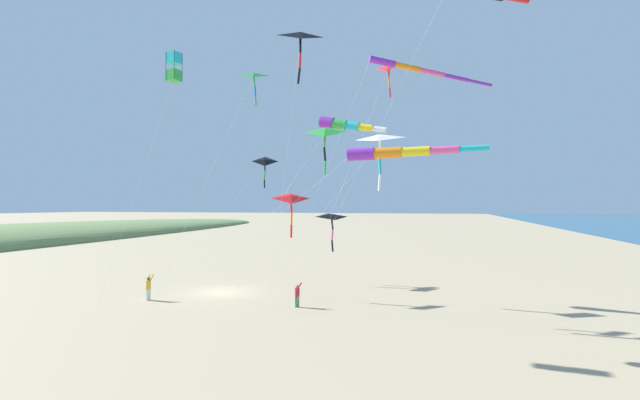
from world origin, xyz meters
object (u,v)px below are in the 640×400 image
object	(u,v)px
kite_delta_magenta_far_left	(265,162)
kite_delta_striped_overhead	(291,199)
kite_delta_purple_drifting	(254,76)
kite_delta_long_streamer_left	(389,67)
kite_windsock_long_streamer_right	(414,69)
kite_delta_teal_far_right	(300,36)
person_child_green_jacket	(297,294)
person_adult_flyer	(148,286)
kite_windsock_blue_topmost	(343,125)
kite_box_black_fish_shape	(174,67)
kite_delta_yellow_midlevel	(325,132)
kite_windsock_red_high_left	(396,153)
kite_delta_white_trailing	(332,217)
kite_delta_orange_high_right	(380,139)

from	to	relation	value
kite_delta_magenta_far_left	kite_delta_striped_overhead	world-z (taller)	kite_delta_magenta_far_left
kite_delta_purple_drifting	kite_delta_long_streamer_left	bearing A→B (deg)	27.54
kite_windsock_long_streamer_right	kite_delta_teal_far_right	world-z (taller)	kite_delta_teal_far_right
person_child_green_jacket	kite_delta_teal_far_right	xyz separation A→B (m)	(0.90, -2.15, 15.07)
person_adult_flyer	kite_delta_purple_drifting	xyz separation A→B (m)	(7.03, 1.12, 13.74)
kite_windsock_blue_topmost	kite_box_black_fish_shape	bearing A→B (deg)	-121.50
kite_delta_yellow_midlevel	kite_delta_purple_drifting	xyz separation A→B (m)	(-3.93, -3.20, 3.33)
kite_delta_striped_overhead	kite_windsock_red_high_left	world-z (taller)	kite_windsock_red_high_left
kite_delta_long_streamer_left	kite_delta_magenta_far_left	size ratio (longest dim) A/B	1.55
kite_delta_long_streamer_left	kite_delta_white_trailing	xyz separation A→B (m)	(-5.00, 3.69, -10.47)
person_child_green_jacket	kite_windsock_blue_topmost	xyz separation A→B (m)	(1.70, 5.43, 11.32)
kite_windsock_red_high_left	kite_delta_purple_drifting	distance (m)	12.39
kite_windsock_long_streamer_right	kite_delta_yellow_midlevel	distance (m)	7.65
person_child_green_jacket	kite_delta_yellow_midlevel	xyz separation A→B (m)	(0.83, 3.53, 10.50)
person_child_green_jacket	kite_delta_magenta_far_left	size ratio (longest dim) A/B	0.14
kite_windsock_long_streamer_right	kite_delta_white_trailing	xyz separation A→B (m)	(-7.00, 8.06, -8.88)
kite_delta_purple_drifting	kite_box_black_fish_shape	bearing A→B (deg)	-108.10
kite_windsock_long_streamer_right	kite_delta_white_trailing	world-z (taller)	kite_windsock_long_streamer_right
kite_delta_yellow_midlevel	kite_delta_white_trailing	bearing A→B (deg)	98.76
kite_windsock_red_high_left	kite_delta_purple_drifting	xyz separation A→B (m)	(-9.63, 5.15, 5.87)
person_child_green_jacket	kite_windsock_long_streamer_right	world-z (taller)	kite_windsock_long_streamer_right
person_child_green_jacket	kite_delta_teal_far_right	bearing A→B (deg)	-67.36
person_adult_flyer	kite_box_black_fish_shape	world-z (taller)	kite_box_black_fish_shape
kite_delta_magenta_far_left	kite_delta_yellow_midlevel	size ratio (longest dim) A/B	0.89
kite_delta_orange_high_right	kite_windsock_blue_topmost	distance (m)	7.52
kite_box_black_fish_shape	kite_delta_striped_overhead	size ratio (longest dim) A/B	1.44
kite_delta_magenta_far_left	kite_windsock_blue_topmost	xyz separation A→B (m)	(7.91, -4.13, 2.10)
kite_delta_magenta_far_left	kite_delta_teal_far_right	distance (m)	14.89
kite_delta_striped_overhead	kite_delta_purple_drifting	distance (m)	8.43
kite_windsock_long_streamer_right	kite_windsock_blue_topmost	distance (m)	7.77
kite_delta_yellow_midlevel	kite_windsock_blue_topmost	bearing A→B (deg)	65.37
person_child_green_jacket	kite_delta_purple_drifting	xyz separation A→B (m)	(-3.10, 0.33, 13.83)
kite_delta_white_trailing	kite_windsock_red_high_left	bearing A→B (deg)	-63.87
kite_windsock_red_high_left	kite_windsock_blue_topmost	size ratio (longest dim) A/B	1.56
kite_delta_striped_overhead	kite_box_black_fish_shape	bearing A→B (deg)	-113.97
kite_delta_striped_overhead	kite_delta_teal_far_right	size ratio (longest dim) A/B	0.61
kite_delta_teal_far_right	kite_delta_white_trailing	bearing A→B (deg)	94.38
kite_box_black_fish_shape	kite_windsock_red_high_left	xyz separation A→B (m)	(11.55, 0.74, -4.81)
kite_delta_magenta_far_left	kite_delta_orange_high_right	bearing A→B (deg)	-42.41
person_adult_flyer	kite_delta_yellow_midlevel	xyz separation A→B (m)	(10.96, 4.32, 10.41)
kite_delta_teal_far_right	kite_delta_yellow_midlevel	bearing A→B (deg)	90.66
kite_box_black_fish_shape	kite_delta_white_trailing	xyz separation A→B (m)	(5.12, 13.85, -8.25)
kite_delta_white_trailing	kite_delta_teal_far_right	bearing A→B (deg)	-85.62
kite_box_black_fish_shape	kite_windsock_red_high_left	world-z (taller)	kite_box_black_fish_shape
kite_delta_teal_far_right	kite_delta_orange_high_right	bearing A→B (deg)	16.36
kite_box_black_fish_shape	kite_windsock_blue_topmost	size ratio (longest dim) A/B	1.11
kite_delta_orange_high_right	kite_delta_long_streamer_left	bearing A→B (deg)	91.37
kite_windsock_red_high_left	kite_delta_teal_far_right	world-z (taller)	kite_delta_teal_far_right
person_child_green_jacket	kite_box_black_fish_shape	size ratio (longest dim) A/B	0.11
kite_box_black_fish_shape	kite_delta_purple_drifting	distance (m)	6.28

